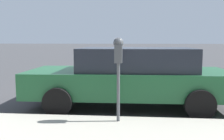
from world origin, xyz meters
The scene contains 3 objects.
ground_plane centered at (0.00, 0.00, 0.00)m, with size 220.00×220.00×0.00m, color #424244.
parking_meter centered at (-2.51, 0.06, 1.33)m, with size 0.21×0.19×1.58m.
car_green centered at (-0.93, -0.13, 0.78)m, with size 2.23×4.88×1.46m.
Camera 1 is at (-7.33, -0.26, 1.65)m, focal length 42.00 mm.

